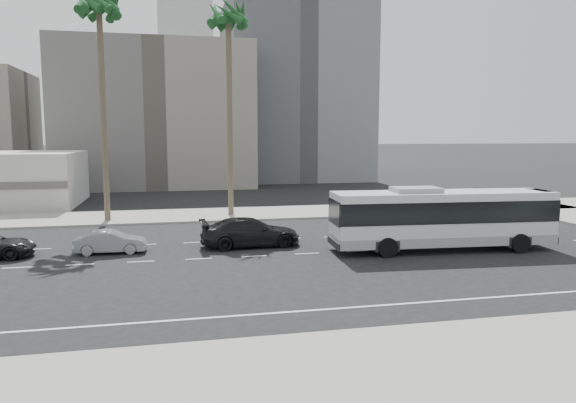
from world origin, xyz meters
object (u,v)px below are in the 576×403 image
object	(u,v)px
car_a	(250,232)
car_b	(111,242)
city_bus	(442,217)
palm_near	(228,22)
palm_mid	(99,11)

from	to	relation	value
car_a	car_b	distance (m)	7.95
city_bus	palm_near	xyz separation A→B (m)	(-10.47, 15.62, 13.49)
car_a	city_bus	bearing A→B (deg)	-110.52
city_bus	palm_near	size ratio (longest dim) A/B	0.76
car_b	palm_near	world-z (taller)	palm_near
city_bus	palm_mid	distance (m)	28.18
car_b	city_bus	bearing A→B (deg)	-97.71
palm_mid	palm_near	bearing A→B (deg)	6.90
car_b	palm_mid	size ratio (longest dim) A/B	0.23
city_bus	car_a	distance (m)	11.23
car_b	palm_near	bearing A→B (deg)	-31.15
palm_near	car_a	bearing A→B (deg)	-90.88
car_b	palm_mid	distance (m)	18.73
car_a	car_b	size ratio (longest dim) A/B	1.52
palm_near	palm_mid	world-z (taller)	palm_mid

